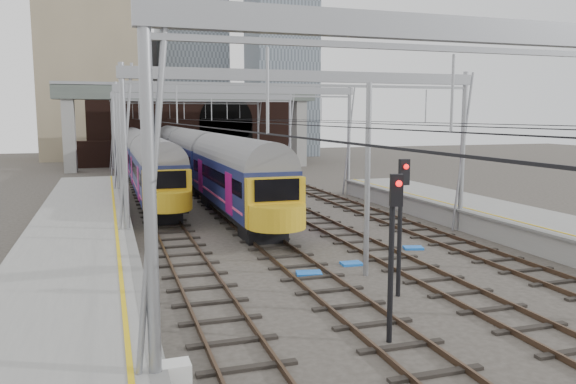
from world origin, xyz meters
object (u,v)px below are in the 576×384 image
object	(u,v)px
train_second	(137,150)
signal_near_left	(393,236)
train_main	(182,151)
signal_near_centre	(401,210)

from	to	relation	value
train_second	signal_near_left	xyz separation A→B (m)	(3.89, -46.44, 0.47)
train_main	signal_near_left	bearing A→B (deg)	-90.15
train_main	train_second	distance (m)	6.08
signal_near_left	signal_near_centre	world-z (taller)	signal_near_centre
train_main	signal_near_left	distance (m)	41.87
train_main	signal_near_left	world-z (taller)	train_main
train_main	signal_near_centre	xyz separation A→B (m)	(1.96, -38.60, 0.43)
train_second	signal_near_centre	bearing A→B (deg)	-82.14
train_second	signal_near_centre	world-z (taller)	train_second
train_main	train_second	xyz separation A→B (m)	(-4.00, 4.57, -0.08)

